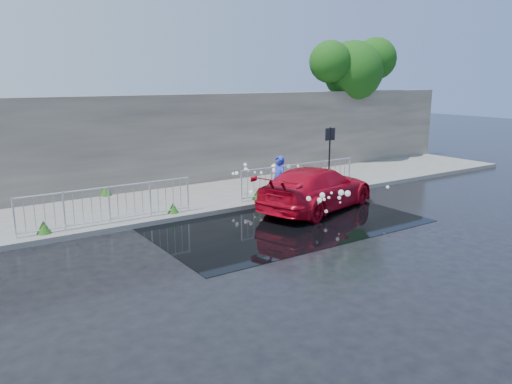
% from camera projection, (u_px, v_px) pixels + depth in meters
% --- Properties ---
extents(ground, '(90.00, 90.00, 0.00)m').
position_uv_depth(ground, '(291.00, 234.00, 13.94)').
color(ground, black).
rests_on(ground, ground).
extents(pavement, '(30.00, 4.00, 0.15)m').
position_uv_depth(pavement, '(205.00, 197.00, 17.97)').
color(pavement, '#5F605B').
rests_on(pavement, ground).
extents(curb, '(30.00, 0.25, 0.16)m').
position_uv_depth(curb, '(234.00, 208.00, 16.35)').
color(curb, '#5F605B').
rests_on(curb, ground).
extents(retaining_wall, '(30.00, 0.60, 3.50)m').
position_uv_depth(retaining_wall, '(177.00, 140.00, 19.34)').
color(retaining_wall, '#565149').
rests_on(retaining_wall, pavement).
extents(puddle, '(8.00, 5.00, 0.01)m').
position_uv_depth(puddle, '(283.00, 222.00, 15.02)').
color(puddle, black).
rests_on(puddle, ground).
extents(sign_post, '(0.45, 0.06, 2.50)m').
position_uv_depth(sign_post, '(330.00, 149.00, 18.36)').
color(sign_post, black).
rests_on(sign_post, ground).
extents(tree, '(5.03, 2.89, 6.25)m').
position_uv_depth(tree, '(354.00, 67.00, 24.09)').
color(tree, '#332114').
rests_on(tree, ground).
extents(railing_left, '(5.05, 0.05, 1.10)m').
position_uv_depth(railing_left, '(109.00, 204.00, 14.30)').
color(railing_left, silver).
rests_on(railing_left, pavement).
extents(railing_right, '(5.05, 0.05, 1.10)m').
position_uv_depth(railing_right, '(299.00, 177.00, 18.12)').
color(railing_right, silver).
rests_on(railing_right, pavement).
extents(weeds, '(12.17, 3.93, 0.37)m').
position_uv_depth(weeds, '(203.00, 194.00, 17.33)').
color(weeds, '#1A5115').
rests_on(weeds, pavement).
extents(water_spray, '(3.63, 5.54, 0.98)m').
position_uv_depth(water_spray, '(294.00, 181.00, 17.19)').
color(water_spray, white).
rests_on(water_spray, ground).
extents(red_car, '(5.25, 3.33, 1.42)m').
position_uv_depth(red_car, '(317.00, 188.00, 16.43)').
color(red_car, '#B1071B').
rests_on(red_car, ground).
extents(person, '(0.51, 0.69, 1.75)m').
position_uv_depth(person, '(279.00, 182.00, 16.65)').
color(person, '#2537BC').
rests_on(person, ground).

